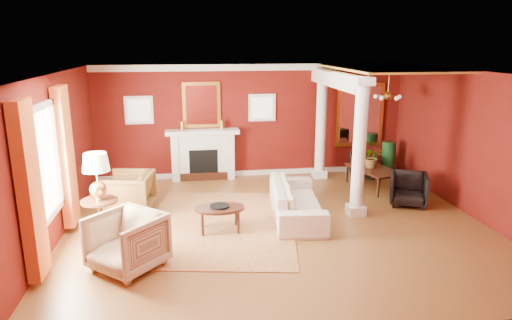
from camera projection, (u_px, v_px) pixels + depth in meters
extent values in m
plane|color=brown|center=(277.00, 225.00, 8.86)|extent=(8.00, 8.00, 0.00)
cube|color=#60100D|center=(252.00, 121.00, 11.84)|extent=(8.00, 0.04, 2.90)
cube|color=#60100D|center=(337.00, 224.00, 5.14)|extent=(8.00, 0.04, 2.90)
cube|color=#60100D|center=(52.00, 160.00, 7.93)|extent=(0.04, 7.00, 2.90)
cube|color=#60100D|center=(476.00, 145.00, 9.05)|extent=(0.04, 7.00, 2.90)
cube|color=white|center=(279.00, 73.00, 8.13)|extent=(8.00, 7.00, 0.04)
cube|color=white|center=(203.00, 156.00, 11.71)|extent=(1.60, 0.34, 1.20)
cube|color=black|center=(204.00, 163.00, 11.58)|extent=(0.72, 0.03, 0.70)
cube|color=black|center=(204.00, 177.00, 11.67)|extent=(1.20, 0.05, 0.20)
cube|color=white|center=(203.00, 132.00, 11.51)|extent=(1.85, 0.42, 0.10)
cube|color=white|center=(176.00, 157.00, 11.58)|extent=(0.16, 0.40, 1.20)
cube|color=white|center=(230.00, 155.00, 11.78)|extent=(0.16, 0.40, 1.20)
cube|color=gold|center=(202.00, 105.00, 11.51)|extent=(0.95, 0.06, 1.15)
cube|color=white|center=(202.00, 105.00, 11.47)|extent=(0.78, 0.02, 0.98)
cube|color=white|center=(139.00, 110.00, 11.33)|extent=(0.70, 0.06, 0.70)
cube|color=white|center=(139.00, 110.00, 11.29)|extent=(0.54, 0.02, 0.54)
cube|color=white|center=(262.00, 108.00, 11.76)|extent=(0.70, 0.06, 0.70)
cube|color=white|center=(262.00, 108.00, 11.73)|extent=(0.54, 0.02, 0.54)
cube|color=white|center=(42.00, 163.00, 7.33)|extent=(0.03, 1.30, 1.70)
cube|color=white|center=(30.00, 176.00, 6.67)|extent=(0.08, 0.10, 1.90)
cube|color=white|center=(56.00, 153.00, 8.01)|extent=(0.08, 0.10, 1.90)
cube|color=#BF5620|center=(30.00, 192.00, 6.43)|extent=(0.18, 0.55, 2.60)
cube|color=#BF5620|center=(66.00, 157.00, 8.34)|extent=(0.18, 0.55, 2.60)
cube|color=white|center=(356.00, 210.00, 9.36)|extent=(0.34, 0.34, 0.20)
cylinder|color=white|center=(359.00, 146.00, 9.02)|extent=(0.26, 0.26, 2.50)
cube|color=white|center=(363.00, 81.00, 8.70)|extent=(0.36, 0.36, 0.16)
cube|color=white|center=(319.00, 173.00, 11.94)|extent=(0.34, 0.34, 0.20)
cylinder|color=white|center=(321.00, 123.00, 11.60)|extent=(0.26, 0.26, 2.50)
cube|color=white|center=(323.00, 72.00, 11.28)|extent=(0.36, 0.36, 0.16)
cube|color=white|center=(337.00, 80.00, 10.25)|extent=(0.30, 3.20, 0.32)
cube|color=gold|center=(389.00, 68.00, 10.21)|extent=(2.30, 3.40, 0.04)
cube|color=gold|center=(360.00, 115.00, 12.19)|extent=(1.30, 0.06, 1.70)
cube|color=white|center=(360.00, 115.00, 12.15)|extent=(1.10, 0.02, 1.50)
cylinder|color=#C28E3D|center=(389.00, 81.00, 10.34)|extent=(0.02, 0.02, 0.65)
sphere|color=#C28E3D|center=(388.00, 96.00, 10.42)|extent=(0.20, 0.20, 0.20)
sphere|color=beige|center=(399.00, 97.00, 10.47)|extent=(0.09, 0.09, 0.09)
sphere|color=beige|center=(386.00, 96.00, 10.70)|extent=(0.09, 0.09, 0.09)
sphere|color=beige|center=(376.00, 96.00, 10.55)|extent=(0.09, 0.09, 0.09)
sphere|color=beige|center=(381.00, 98.00, 10.24)|extent=(0.09, 0.09, 0.09)
sphere|color=beige|center=(396.00, 98.00, 10.19)|extent=(0.09, 0.09, 0.09)
cube|color=white|center=(252.00, 67.00, 11.46)|extent=(8.00, 0.08, 0.16)
cube|color=white|center=(253.00, 173.00, 12.15)|extent=(8.00, 0.08, 0.12)
cube|color=maroon|center=(220.00, 224.00, 8.86)|extent=(3.43, 4.20, 0.02)
imported|color=silver|center=(297.00, 195.00, 9.17)|extent=(0.95, 2.45, 0.93)
imported|color=black|center=(129.00, 191.00, 9.39)|extent=(0.99, 1.04, 0.94)
imported|color=tan|center=(127.00, 239.00, 7.02)|extent=(1.32, 1.31, 0.99)
cylinder|color=black|center=(220.00, 208.00, 8.46)|extent=(0.94, 0.94, 0.05)
cylinder|color=black|center=(203.00, 226.00, 8.28)|extent=(0.05, 0.05, 0.42)
cylinder|color=black|center=(238.00, 224.00, 8.37)|extent=(0.05, 0.05, 0.42)
cylinder|color=black|center=(202.00, 217.00, 8.67)|extent=(0.05, 0.05, 0.42)
cylinder|color=black|center=(236.00, 215.00, 8.76)|extent=(0.05, 0.05, 0.42)
imported|color=black|center=(217.00, 201.00, 8.45)|extent=(0.15, 0.03, 0.20)
cylinder|color=black|center=(103.00, 237.00, 8.24)|extent=(0.47, 0.47, 0.04)
cylinder|color=black|center=(101.00, 220.00, 8.15)|extent=(0.10, 0.10, 0.72)
cylinder|color=black|center=(99.00, 201.00, 8.06)|extent=(0.64, 0.64, 0.04)
sphere|color=#C28E3D|center=(98.00, 189.00, 8.01)|extent=(0.30, 0.30, 0.30)
cylinder|color=#C28E3D|center=(97.00, 178.00, 7.95)|extent=(0.03, 0.03, 0.32)
cone|color=beige|center=(96.00, 162.00, 7.88)|extent=(0.47, 0.47, 0.32)
imported|color=black|center=(374.00, 172.00, 11.00)|extent=(0.82, 1.48, 0.78)
imported|color=black|center=(409.00, 188.00, 9.86)|extent=(0.97, 0.94, 0.77)
imported|color=black|center=(363.00, 164.00, 11.94)|extent=(0.81, 0.78, 0.68)
sphere|color=#123A17|center=(387.00, 169.00, 12.01)|extent=(0.39, 0.39, 0.39)
cylinder|color=#123A17|center=(388.00, 159.00, 11.94)|extent=(0.35, 0.35, 0.93)
imported|color=#26591E|center=(373.00, 147.00, 10.90)|extent=(0.55, 0.60, 0.42)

